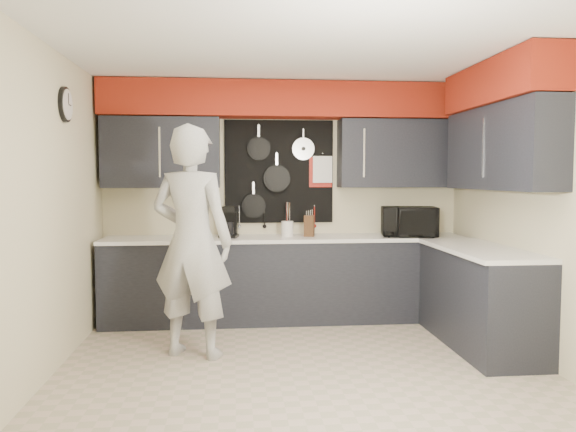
{
  "coord_description": "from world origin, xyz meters",
  "views": [
    {
      "loc": [
        -0.56,
        -4.57,
        1.57
      ],
      "look_at": [
        -0.07,
        0.5,
        1.21
      ],
      "focal_mm": 35.0,
      "sensor_mm": 36.0,
      "label": 1
    }
  ],
  "objects": [
    {
      "name": "ground",
      "position": [
        0.0,
        0.0,
        0.0
      ],
      "size": [
        4.0,
        4.0,
        0.0
      ],
      "primitive_type": "plane",
      "color": "#C2AA97",
      "rests_on": "ground"
    },
    {
      "name": "back_wall_assembly",
      "position": [
        0.01,
        1.6,
        2.01
      ],
      "size": [
        4.0,
        0.36,
        2.6
      ],
      "color": "beige",
      "rests_on": "ground"
    },
    {
      "name": "right_wall_assembly",
      "position": [
        1.85,
        0.26,
        1.94
      ],
      "size": [
        0.36,
        3.5,
        2.6
      ],
      "color": "beige",
      "rests_on": "ground"
    },
    {
      "name": "left_wall_assembly",
      "position": [
        -1.99,
        0.02,
        1.33
      ],
      "size": [
        0.05,
        3.5,
        2.6
      ],
      "color": "beige",
      "rests_on": "ground"
    },
    {
      "name": "base_cabinets",
      "position": [
        0.49,
        1.13,
        0.46
      ],
      "size": [
        3.95,
        2.2,
        0.92
      ],
      "color": "black",
      "rests_on": "ground"
    },
    {
      "name": "microwave",
      "position": [
        1.34,
        1.35,
        1.08
      ],
      "size": [
        0.64,
        0.49,
        0.32
      ],
      "primitive_type": "imported",
      "rotation": [
        0.0,
        0.0,
        -0.17
      ],
      "color": "black",
      "rests_on": "base_cabinets"
    },
    {
      "name": "knife_block",
      "position": [
        0.25,
        1.44,
        1.03
      ],
      "size": [
        0.13,
        0.13,
        0.23
      ],
      "primitive_type": "cube",
      "rotation": [
        0.0,
        0.0,
        -0.28
      ],
      "color": "#361E11",
      "rests_on": "base_cabinets"
    },
    {
      "name": "utensil_crock",
      "position": [
        0.02,
        1.45,
        1.0
      ],
      "size": [
        0.13,
        0.13,
        0.17
      ],
      "primitive_type": "cylinder",
      "color": "white",
      "rests_on": "base_cabinets"
    },
    {
      "name": "coffee_maker",
      "position": [
        -0.61,
        1.46,
        1.09
      ],
      "size": [
        0.22,
        0.25,
        0.33
      ],
      "rotation": [
        0.0,
        0.0,
        -0.2
      ],
      "color": "black",
      "rests_on": "base_cabinets"
    },
    {
      "name": "person",
      "position": [
        -0.92,
        0.31,
        1.01
      ],
      "size": [
        0.86,
        0.71,
        2.01
      ],
      "primitive_type": "imported",
      "rotation": [
        0.0,
        0.0,
        2.78
      ],
      "color": "beige",
      "rests_on": "ground"
    }
  ]
}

